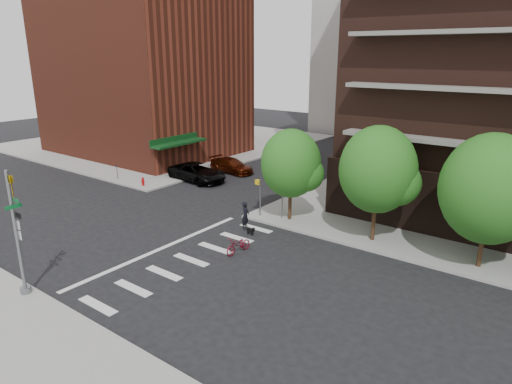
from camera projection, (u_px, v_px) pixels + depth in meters
The scene contains 17 objects.
ground at pixel (155, 247), 27.13m from camera, with size 120.00×120.00×0.00m, color black.
sidewalk_nw at pixel (168, 141), 59.15m from camera, with size 31.00×33.00×0.15m, color gray.
crosswalk at pixel (181, 256), 25.85m from camera, with size 3.85×13.00×0.01m.
midrise_nw at pixel (142, 61), 50.56m from camera, with size 21.40×15.50×20.00m.
tree_a at pixel (291, 164), 30.12m from camera, with size 4.00×4.00×5.90m.
tree_b at pixel (378, 170), 26.51m from camera, with size 4.50×4.50×6.65m.
tree_c at pixel (490, 189), 23.08m from camera, with size 5.00×5.00×6.80m.
traffic_signal at pixel (18, 243), 20.89m from camera, with size 0.90×0.75×6.00m.
pedestrian_signal at pixel (265, 193), 31.29m from camera, with size 2.18×0.67×2.60m.
fire_hydrant at pixel (143, 181), 38.97m from camera, with size 0.24×0.24×0.73m.
parking_meter at pixel (117, 170), 40.87m from camera, with size 0.10×0.08×1.32m.
parked_car_black at pixel (197, 172), 40.82m from camera, with size 5.76×2.66×1.60m, color black.
parked_car_maroon at pixel (232, 165), 43.75m from camera, with size 4.74×1.93×1.38m, color #481507.
parked_car_silver at pixel (289, 146), 52.28m from camera, with size 4.60×1.61×1.52m, color #ADB1B4.
scooter at pixel (238, 245), 26.16m from camera, with size 0.65×1.87×0.98m, color maroon.
dog_walker at pixel (245, 216), 29.59m from camera, with size 0.45×0.68×1.87m, color black.
dog at pixel (251, 230), 28.78m from camera, with size 0.64×0.26×0.54m.
Camera 1 is at (19.86, -16.31, 11.07)m, focal length 32.00 mm.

